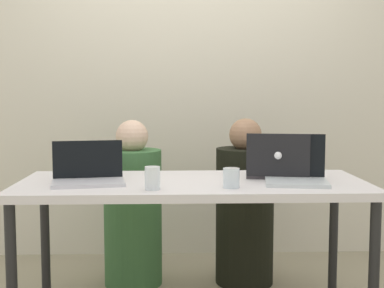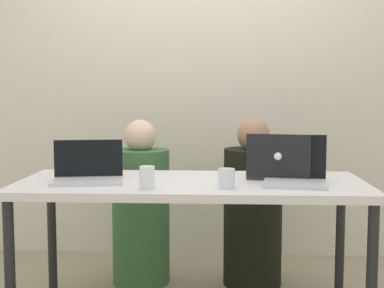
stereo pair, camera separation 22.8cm
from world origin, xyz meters
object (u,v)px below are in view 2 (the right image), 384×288
water_glass_left (147,179)px  laptop_front_left (88,173)px  laptop_front_right (295,174)px  laptop_back_right (279,169)px  water_glass_right (227,180)px  person_on_right (253,211)px  person_on_left (141,211)px

water_glass_left → laptop_front_left: bearing=151.2°
laptop_front_right → laptop_back_right: (-0.06, 0.16, 0.00)m
laptop_front_left → laptop_back_right: 0.97m
water_glass_right → water_glass_left: bearing=-174.7°
laptop_front_right → person_on_right: bearing=110.9°
person_on_right → laptop_back_right: bearing=106.9°
person_on_right → laptop_front_right: (0.16, -0.71, 0.35)m
laptop_front_right → water_glass_left: (-0.70, -0.17, -0.01)m
water_glass_left → person_on_left: bearing=100.4°
laptop_front_left → water_glass_right: (0.69, -0.14, -0.00)m
person_on_right → laptop_front_left: (-0.86, -0.70, 0.34)m
laptop_front_left → water_glass_right: 0.70m
person_on_left → laptop_front_left: person_on_left is taller
laptop_front_left → water_glass_left: laptop_front_left is taller
water_glass_left → water_glass_right: 0.37m
person_on_right → laptop_front_right: bearing=109.3°
laptop_front_right → person_on_left: bearing=149.0°
person_on_left → person_on_right: size_ratio=0.99×
person_on_left → laptop_front_right: bearing=147.7°
laptop_front_right → laptop_back_right: laptop_back_right is taller
water_glass_left → water_glass_right: (0.37, 0.03, -0.01)m
person_on_right → laptop_front_right: size_ratio=3.16×
person_on_left → person_on_right: 0.70m
laptop_back_right → water_glass_left: size_ratio=3.37×
water_glass_right → person_on_right: bearing=78.1°
person_on_left → laptop_back_right: bearing=152.7°
laptop_front_right → water_glass_right: size_ratio=3.56×
person_on_left → laptop_front_left: size_ratio=2.77×
laptop_front_right → water_glass_left: 0.72m
person_on_left → water_glass_left: 0.95m
water_glass_right → laptop_back_right: bearing=46.8°
person_on_right → water_glass_left: person_on_right is taller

